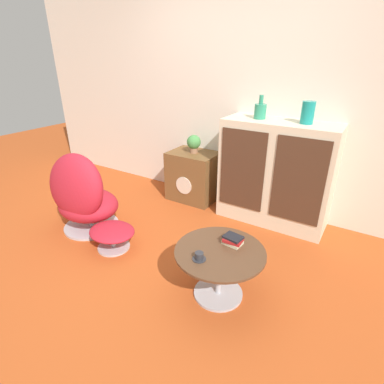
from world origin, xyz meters
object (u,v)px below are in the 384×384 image
Objects in this scene: ottoman at (112,233)px; book_stack at (233,240)px; tv_console at (193,176)px; vase_inner_left at (308,113)px; egg_chair at (83,197)px; coffee_table at (219,264)px; potted_plant at (194,143)px; vase_leftmost at (260,111)px; sideboard at (275,174)px; teacup at (199,257)px.

book_stack is (1.20, 0.12, 0.28)m from ottoman.
tv_console is 2.98× the size of vase_inner_left.
egg_chair reaches higher than ottoman.
tv_console reaches higher than book_stack.
potted_plant is (-1.08, 1.38, 0.45)m from coffee_table.
coffee_table is 1.67m from vase_leftmost.
vase_inner_left is at bearing 83.34° from book_stack.
vase_inner_left is (0.19, 1.37, 0.93)m from coffee_table.
vase_leftmost is at bearing 101.57° from coffee_table.
sideboard is 5.55× the size of vase_inner_left.
ottoman is at bearing -134.55° from vase_inner_left.
book_stack is (-0.14, -1.24, -0.78)m from vase_inner_left.
vase_leftmost is 0.92m from potted_plant.
vase_inner_left is 1.36m from potted_plant.
vase_leftmost reaches higher than potted_plant.
ottoman is at bearing -129.25° from sideboard.
vase_leftmost is at bearing -0.43° from potted_plant.
vase_inner_left is (1.83, 1.26, 0.84)m from egg_chair.
tv_console is 1.69m from book_stack.
egg_chair is at bearing -141.81° from sideboard.
tv_console is at bearing 128.29° from coffee_table.
coffee_table is 0.23m from teacup.
book_stack reaches higher than teacup.
tv_console is 1.36× the size of ottoman.
vase_leftmost reaches higher than tv_console.
sideboard is at bearing -0.94° from vase_leftmost.
vase_leftmost is (0.87, 1.36, 1.04)m from ottoman.
coffee_table is 6.86× the size of teacup.
sideboard is 1.07m from tv_console.
book_stack is (0.09, -1.24, -0.11)m from sideboard.
potted_plant reaches higher than book_stack.
vase_leftmost reaches higher than coffee_table.
teacup is (-0.08, -0.17, 0.14)m from coffee_table.
teacup is 0.66× the size of book_stack.
sideboard is 11.76× the size of teacup.
sideboard is 2.53× the size of ottoman.
ottoman is 1.49m from potted_plant.
book_stack is (1.69, 0.02, 0.06)m from egg_chair.
book_stack is (0.04, 0.13, 0.15)m from coffee_table.
tv_console is at bearing 132.11° from book_stack.
book_stack reaches higher than coffee_table.
ottoman is at bearing -92.81° from tv_console.
teacup is at bearing -9.98° from egg_chair.
book_stack is at bearing 72.26° from coffee_table.
sideboard is at bearing -0.55° from potted_plant.
sideboard is at bearing -179.04° from vase_inner_left.
potted_plant is at bearing 123.04° from teacup.
egg_chair is 8.95× the size of teacup.
book_stack is at bearing -96.66° from vase_inner_left.
sideboard is 2.05m from egg_chair.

